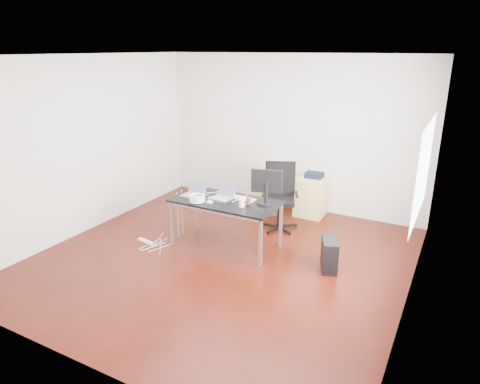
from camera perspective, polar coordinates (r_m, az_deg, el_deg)
The scene contains 18 objects.
room_shell at distance 5.72m, azimuth -2.27°, elevation 3.64°, with size 5.00×5.00×5.00m.
desk at distance 6.38m, azimuth -1.92°, elevation -1.59°, with size 1.60×0.80×0.73m.
office_chair at distance 7.10m, azimuth 5.34°, elevation -0.11°, with size 0.63×0.64×1.08m.
filing_cabinet_left at distance 8.07m, azimuth 3.76°, elevation 0.34°, with size 0.50×0.50×0.70m, color tan.
filing_cabinet_right at distance 7.77m, azimuth 9.46°, elevation -0.60°, with size 0.50×0.50×0.70m, color tan.
pc_tower at distance 6.01m, azimuth 11.83°, elevation -8.07°, with size 0.20×0.45×0.44m, color black.
wastebasket at distance 7.80m, azimuth 4.11°, elevation -1.97°, with size 0.24×0.24×0.28m, color black.
power_strip at distance 6.87m, azimuth -12.50°, elevation -6.44°, with size 0.30×0.06×0.04m, color white.
laptop_left at distance 6.58m, azimuth -6.13°, elevation -0.01°, with size 0.35×0.28×0.23m.
laptop_right at distance 6.43m, azimuth -2.28°, elevation -0.38°, with size 0.37×0.31×0.23m.
monitor at distance 6.15m, azimuth 3.56°, elevation 0.95°, with size 0.45×0.26×0.51m.
keyboard at distance 6.42m, azimuth 0.19°, elevation -0.83°, with size 0.44×0.14×0.02m, color white.
cup_white at distance 6.09m, azimuth 0.22°, elevation -1.45°, with size 0.08×0.08×0.12m, color white.
cup_brown at distance 6.21m, azimuth 1.19°, elevation -1.13°, with size 0.08×0.08×0.10m, color brown.
cable_coil at distance 6.31m, azimuth -5.73°, elevation -0.86°, with size 0.24×0.24×0.11m.
power_adapter at distance 6.26m, azimuth -4.10°, elevation -1.37°, with size 0.07×0.07×0.03m, color white.
speaker at distance 7.90m, azimuth 3.73°, elevation 3.27°, with size 0.09×0.08×0.18m, color #9E9E9E.
navy_garment at distance 7.68m, azimuth 9.86°, elevation 2.24°, with size 0.30×0.24×0.09m, color black.
Camera 1 is at (2.84, -4.75, 2.89)m, focal length 32.00 mm.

